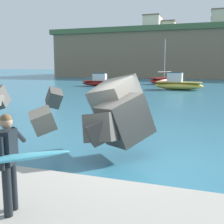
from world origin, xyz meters
TOP-DOWN VIEW (x-y plane):
  - ground_plane at (0.00, 0.00)m, footprint 400.00×400.00m
  - breakwater_jetty at (-3.29, 2.63)m, footprint 28.74×8.28m
  - surfer_with_board at (-0.75, -3.91)m, footprint 2.11×1.38m
  - boat_near_centre at (-4.58, 37.35)m, footprint 4.17×6.58m
  - boat_near_right at (-1.11, 26.65)m, footprint 5.78×2.23m
  - boat_mid_left at (-11.78, 29.47)m, footprint 6.23×1.94m
  - station_building_west at (5.17, 79.06)m, footprint 6.40×6.50m
  - station_building_central at (4.49, 71.31)m, footprint 4.98×4.38m
  - station_building_east at (-10.52, 81.76)m, footprint 5.53×8.20m
  - station_building_annex at (-14.16, 77.44)m, footprint 4.89×6.80m

SIDE VIEW (x-z plane):
  - ground_plane at x=0.00m, z-range 0.00..0.00m
  - boat_near_centre at x=-4.58m, z-range -2.92..4.02m
  - boat_mid_left at x=-11.78m, z-range -0.35..1.48m
  - boat_near_right at x=-1.11m, z-range -0.38..1.71m
  - breakwater_jetty at x=-3.29m, z-range -0.16..2.41m
  - surfer_with_board at x=-0.75m, z-range 0.39..2.16m
  - station_building_east at x=-10.52m, z-range 11.73..15.97m
  - station_building_west at x=5.17m, z-range 11.73..16.17m
  - station_building_central at x=4.49m, z-range 11.73..16.84m
  - station_building_annex at x=-14.16m, z-range 11.73..17.29m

